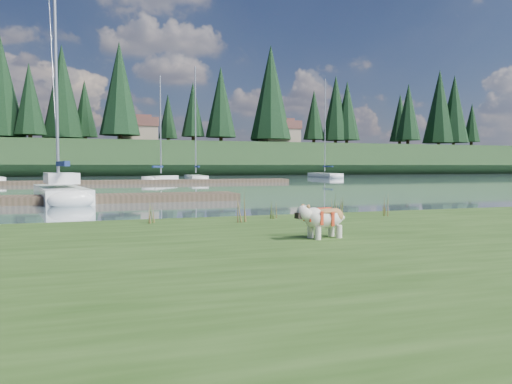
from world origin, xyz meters
name	(u,v)px	position (x,y,z in m)	size (l,w,h in m)	color
ground	(113,184)	(0.00, 30.00, 0.00)	(200.00, 200.00, 0.00)	slate
bank	(265,265)	(0.00, -6.00, 0.17)	(60.00, 9.00, 0.35)	#32501D
ridge	(99,160)	(0.00, 73.00, 2.50)	(200.00, 20.00, 5.00)	#1D3519
bulldog	(323,217)	(1.26, -5.16, 0.68)	(0.88, 0.44, 0.52)	silver
sailboat_main	(59,190)	(-3.30, 11.46, 0.42)	(2.84, 8.64, 12.26)	white
dock_near	(36,200)	(-4.00, 9.00, 0.15)	(16.00, 2.00, 0.30)	#4C3D2C
dock_far	(139,182)	(2.00, 30.00, 0.15)	(26.00, 2.20, 0.30)	#4C3D2C
sailboat_bg_2	(163,178)	(4.52, 33.24, 0.33)	(4.21, 6.01, 9.57)	white
sailboat_bg_3	(195,178)	(7.90, 35.48, 0.33)	(2.06, 7.53, 10.99)	white
sailboat_bg_5	(322,175)	(26.32, 44.94, 0.32)	(2.48, 8.84, 12.38)	white
weed_0	(240,209)	(0.69, -2.66, 0.62)	(0.17, 0.14, 0.64)	#475B23
weed_1	(273,211)	(1.53, -2.27, 0.52)	(0.17, 0.14, 0.41)	#475B23
weed_2	(339,206)	(3.06, -2.36, 0.59)	(0.17, 0.14, 0.56)	#475B23
weed_3	(151,213)	(-0.99, -2.26, 0.54)	(0.17, 0.14, 0.46)	#475B23
weed_4	(335,208)	(2.77, -2.69, 0.57)	(0.17, 0.14, 0.52)	#475B23
weed_5	(384,206)	(4.04, -2.60, 0.58)	(0.17, 0.14, 0.55)	#475B23
mud_lip	(195,231)	(0.00, -1.60, 0.07)	(60.00, 0.50, 0.14)	#33281C
conifer_3	(29,99)	(-10.00, 72.00, 11.74)	(4.84, 4.84, 12.25)	#382619
conifer_4	(120,88)	(3.00, 66.00, 13.09)	(6.16, 6.16, 15.10)	#382619
conifer_5	(193,109)	(15.00, 70.00, 10.83)	(3.96, 3.96, 10.35)	#382619
conifer_6	(271,92)	(28.00, 68.00, 13.99)	(7.04, 7.04, 17.00)	#382619
conifer_7	(336,108)	(42.00, 71.00, 12.19)	(5.28, 5.28, 13.20)	#382619
conifer_8	(408,112)	(55.00, 67.00, 11.51)	(4.62, 4.62, 11.77)	#382619
conifer_9	(454,109)	(68.00, 70.00, 12.87)	(5.94, 5.94, 14.62)	#382619
house_1	(137,130)	(6.00, 71.00, 7.31)	(6.30, 5.30, 4.65)	gray
house_2	(279,132)	(30.00, 69.00, 7.31)	(6.30, 5.30, 4.65)	gray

